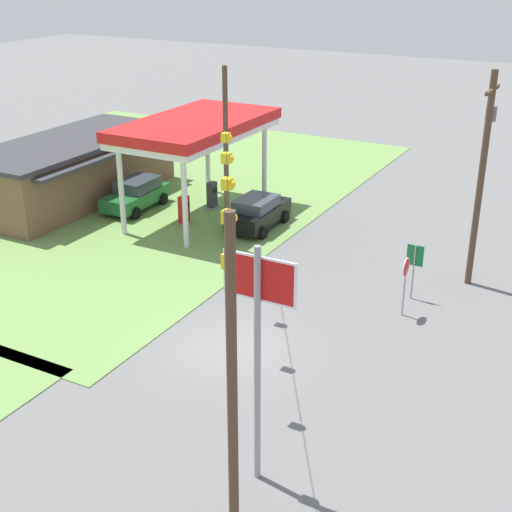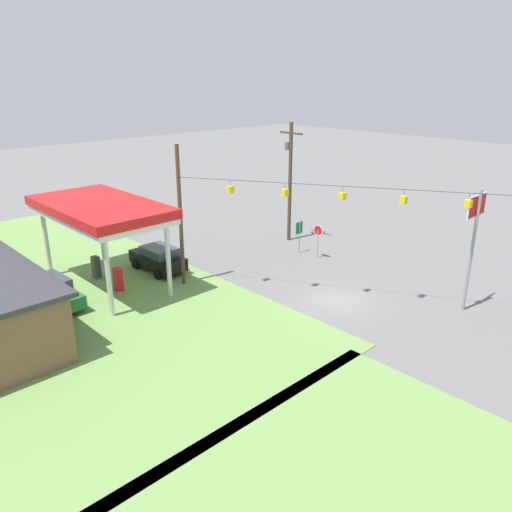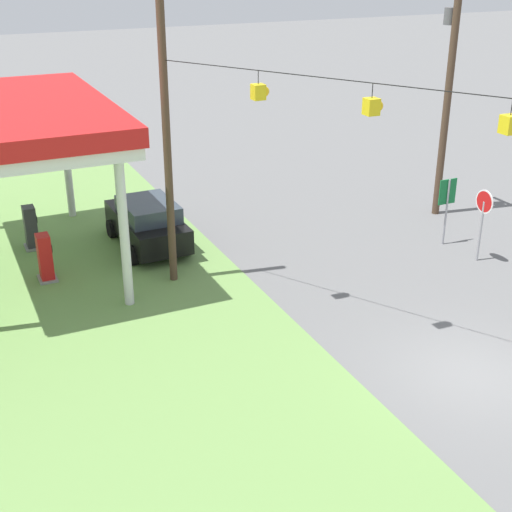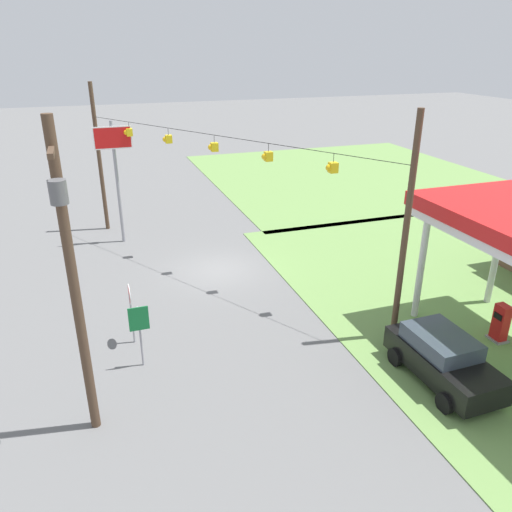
{
  "view_description": "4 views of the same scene",
  "coord_description": "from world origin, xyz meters",
  "px_view_note": "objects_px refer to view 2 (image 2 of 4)",
  "views": [
    {
      "loc": [
        -19.7,
        -11.75,
        13.5
      ],
      "look_at": [
        4.06,
        1.09,
        1.91
      ],
      "focal_mm": 50.0,
      "sensor_mm": 36.0,
      "label": 1
    },
    {
      "loc": [
        -16.11,
        21.95,
        12.57
      ],
      "look_at": [
        4.22,
        2.53,
        2.33
      ],
      "focal_mm": 35.0,
      "sensor_mm": 36.0,
      "label": 2
    },
    {
      "loc": [
        -11.37,
        11.24,
        9.86
      ],
      "look_at": [
        4.73,
        3.77,
        2.04
      ],
      "focal_mm": 50.0,
      "sensor_mm": 36.0,
      "label": 3
    },
    {
      "loc": [
        22.73,
        -5.68,
        10.75
      ],
      "look_at": [
        2.4,
        1.23,
        1.58
      ],
      "focal_mm": 35.0,
      "sensor_mm": 36.0,
      "label": 4
    }
  ],
  "objects_px": {
    "fuel_pump_near": "(118,281)",
    "stop_sign_overhead": "(475,226)",
    "utility_pole_main": "(290,176)",
    "gas_station_canopy": "(100,211)",
    "car_at_pumps_rear": "(52,292)",
    "route_sign": "(299,231)",
    "car_at_pumps_front": "(158,258)",
    "fuel_pump_far": "(96,268)",
    "stop_sign_roadside": "(318,234)"
  },
  "relations": [
    {
      "from": "fuel_pump_near",
      "to": "stop_sign_overhead",
      "type": "height_order",
      "value": "stop_sign_overhead"
    },
    {
      "from": "utility_pole_main",
      "to": "stop_sign_overhead",
      "type": "bearing_deg",
      "value": 171.89
    },
    {
      "from": "gas_station_canopy",
      "to": "fuel_pump_near",
      "type": "relative_size",
      "value": 6.14
    },
    {
      "from": "car_at_pumps_rear",
      "to": "route_sign",
      "type": "distance_m",
      "value": 17.5
    },
    {
      "from": "car_at_pumps_front",
      "to": "stop_sign_overhead",
      "type": "xyz_separation_m",
      "value": [
        -16.98,
        -9.15,
        4.03
      ]
    },
    {
      "from": "fuel_pump_far",
      "to": "utility_pole_main",
      "type": "xyz_separation_m",
      "value": [
        -2.98,
        -15.11,
        4.44
      ]
    },
    {
      "from": "fuel_pump_far",
      "to": "car_at_pumps_front",
      "type": "relative_size",
      "value": 0.36
    },
    {
      "from": "stop_sign_roadside",
      "to": "route_sign",
      "type": "bearing_deg",
      "value": -175.47
    },
    {
      "from": "fuel_pump_far",
      "to": "route_sign",
      "type": "relative_size",
      "value": 0.65
    },
    {
      "from": "stop_sign_overhead",
      "to": "fuel_pump_near",
      "type": "bearing_deg",
      "value": 39.51
    },
    {
      "from": "fuel_pump_far",
      "to": "stop_sign_overhead",
      "type": "xyz_separation_m",
      "value": [
        -18.49,
        -12.9,
        4.19
      ]
    },
    {
      "from": "car_at_pumps_rear",
      "to": "gas_station_canopy",
      "type": "bearing_deg",
      "value": 97.09
    },
    {
      "from": "stop_sign_overhead",
      "to": "car_at_pumps_front",
      "type": "bearing_deg",
      "value": 28.31
    },
    {
      "from": "stop_sign_overhead",
      "to": "utility_pole_main",
      "type": "height_order",
      "value": "utility_pole_main"
    },
    {
      "from": "gas_station_canopy",
      "to": "route_sign",
      "type": "distance_m",
      "value": 14.37
    },
    {
      "from": "gas_station_canopy",
      "to": "car_at_pumps_front",
      "type": "distance_m",
      "value": 5.47
    },
    {
      "from": "car_at_pumps_front",
      "to": "utility_pole_main",
      "type": "xyz_separation_m",
      "value": [
        -1.47,
        -11.36,
        4.27
      ]
    },
    {
      "from": "fuel_pump_far",
      "to": "car_at_pumps_rear",
      "type": "height_order",
      "value": "car_at_pumps_rear"
    },
    {
      "from": "stop_sign_roadside",
      "to": "car_at_pumps_front",
      "type": "bearing_deg",
      "value": -120.92
    },
    {
      "from": "fuel_pump_far",
      "to": "stop_sign_overhead",
      "type": "relative_size",
      "value": 0.23
    },
    {
      "from": "fuel_pump_near",
      "to": "stop_sign_overhead",
      "type": "bearing_deg",
      "value": -140.49
    },
    {
      "from": "gas_station_canopy",
      "to": "fuel_pump_near",
      "type": "distance_m",
      "value": 4.38
    },
    {
      "from": "stop_sign_roadside",
      "to": "stop_sign_overhead",
      "type": "xyz_separation_m",
      "value": [
        -11.15,
        0.59,
        3.12
      ]
    },
    {
      "from": "gas_station_canopy",
      "to": "stop_sign_roadside",
      "type": "height_order",
      "value": "gas_station_canopy"
    },
    {
      "from": "car_at_pumps_rear",
      "to": "stop_sign_overhead",
      "type": "xyz_separation_m",
      "value": [
        -16.44,
        -16.65,
        4.04
      ]
    },
    {
      "from": "fuel_pump_near",
      "to": "car_at_pumps_front",
      "type": "bearing_deg",
      "value": -70.3
    },
    {
      "from": "gas_station_canopy",
      "to": "utility_pole_main",
      "type": "bearing_deg",
      "value": -95.87
    },
    {
      "from": "car_at_pumps_rear",
      "to": "stop_sign_overhead",
      "type": "height_order",
      "value": "stop_sign_overhead"
    },
    {
      "from": "gas_station_canopy",
      "to": "car_at_pumps_front",
      "type": "height_order",
      "value": "gas_station_canopy"
    },
    {
      "from": "gas_station_canopy",
      "to": "fuel_pump_far",
      "type": "height_order",
      "value": "gas_station_canopy"
    },
    {
      "from": "stop_sign_overhead",
      "to": "car_at_pumps_rear",
      "type": "bearing_deg",
      "value": 45.36
    },
    {
      "from": "fuel_pump_far",
      "to": "stop_sign_roadside",
      "type": "bearing_deg",
      "value": -118.55
    },
    {
      "from": "gas_station_canopy",
      "to": "stop_sign_overhead",
      "type": "relative_size",
      "value": 1.38
    },
    {
      "from": "car_at_pumps_rear",
      "to": "utility_pole_main",
      "type": "height_order",
      "value": "utility_pole_main"
    },
    {
      "from": "stop_sign_roadside",
      "to": "car_at_pumps_rear",
      "type": "bearing_deg",
      "value": -107.06
    },
    {
      "from": "stop_sign_roadside",
      "to": "stop_sign_overhead",
      "type": "distance_m",
      "value": 11.59
    },
    {
      "from": "car_at_pumps_front",
      "to": "car_at_pumps_rear",
      "type": "xyz_separation_m",
      "value": [
        -0.54,
        7.5,
        -0.01
      ]
    },
    {
      "from": "car_at_pumps_front",
      "to": "stop_sign_roadside",
      "type": "distance_m",
      "value": 11.38
    },
    {
      "from": "fuel_pump_near",
      "to": "utility_pole_main",
      "type": "bearing_deg",
      "value": -90.5
    },
    {
      "from": "fuel_pump_near",
      "to": "car_at_pumps_front",
      "type": "height_order",
      "value": "car_at_pumps_front"
    },
    {
      "from": "route_sign",
      "to": "utility_pole_main",
      "type": "height_order",
      "value": "utility_pole_main"
    },
    {
      "from": "fuel_pump_far",
      "to": "route_sign",
      "type": "bearing_deg",
      "value": -112.99
    },
    {
      "from": "fuel_pump_far",
      "to": "car_at_pumps_rear",
      "type": "distance_m",
      "value": 4.28
    },
    {
      "from": "car_at_pumps_front",
      "to": "utility_pole_main",
      "type": "bearing_deg",
      "value": -98.61
    },
    {
      "from": "car_at_pumps_rear",
      "to": "route_sign",
      "type": "xyz_separation_m",
      "value": [
        -3.62,
        -17.1,
        0.81
      ]
    },
    {
      "from": "car_at_pumps_rear",
      "to": "stop_sign_roadside",
      "type": "relative_size",
      "value": 1.79
    },
    {
      "from": "fuel_pump_far",
      "to": "utility_pole_main",
      "type": "relative_size",
      "value": 0.17
    },
    {
      "from": "gas_station_canopy",
      "to": "fuel_pump_near",
      "type": "bearing_deg",
      "value": -179.93
    },
    {
      "from": "stop_sign_overhead",
      "to": "stop_sign_roadside",
      "type": "bearing_deg",
      "value": -3.01
    },
    {
      "from": "fuel_pump_far",
      "to": "stop_sign_roadside",
      "type": "height_order",
      "value": "stop_sign_roadside"
    }
  ]
}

